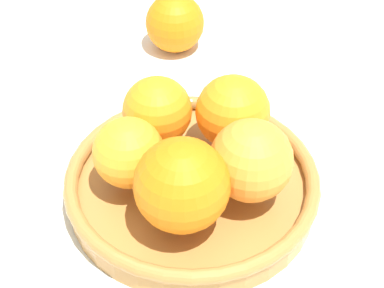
% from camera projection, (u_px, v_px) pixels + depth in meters
% --- Properties ---
extents(ground_plane, '(4.00, 4.00, 0.00)m').
position_uv_depth(ground_plane, '(192.00, 198.00, 0.62)').
color(ground_plane, silver).
extents(fruit_bowl, '(0.24, 0.24, 0.03)m').
position_uv_depth(fruit_bowl, '(192.00, 185.00, 0.61)').
color(fruit_bowl, '#A57238').
rests_on(fruit_bowl, ground_plane).
extents(orange_pile, '(0.18, 0.18, 0.08)m').
position_uv_depth(orange_pile, '(196.00, 147.00, 0.57)').
color(orange_pile, orange).
rests_on(orange_pile, fruit_bowl).
extents(stray_orange, '(0.07, 0.07, 0.07)m').
position_uv_depth(stray_orange, '(175.00, 23.00, 0.79)').
color(stray_orange, orange).
rests_on(stray_orange, ground_plane).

